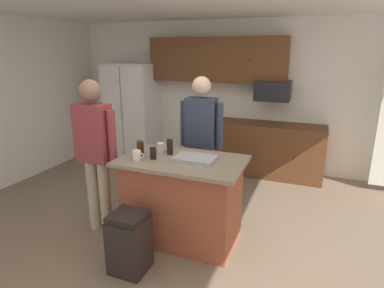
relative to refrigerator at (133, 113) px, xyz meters
The scene contains 16 objects.
floor 3.25m from the refrigerator, 49.98° to the right, with size 7.04×7.04×0.00m, color #7F6B56.
back_wall 2.08m from the refrigerator, 11.81° to the left, with size 6.40×0.10×2.60m, color white.
cabinet_run_upper 1.90m from the refrigerator, ahead, with size 2.40×0.38×0.75m.
cabinet_run_lower 2.65m from the refrigerator, ahead, with size 1.80×0.63×0.90m.
refrigerator is the anchor object (origin of this frame).
microwave_over_range 2.65m from the refrigerator, ahead, with size 0.56×0.40×0.32m, color black.
kitchen_island 3.07m from the refrigerator, 48.61° to the right, with size 1.34×0.83×0.96m.
person_guest_left 2.65m from the refrigerator, 67.53° to the right, with size 0.57×0.24×1.79m.
person_guest_right 2.47m from the refrigerator, 37.83° to the right, with size 0.57×0.23×1.78m.
mug_blue_stoneware 2.94m from the refrigerator, 57.53° to the right, with size 0.13×0.09×0.11m.
mug_ceramic_white 2.72m from the refrigerator, 51.65° to the right, with size 0.13×0.08×0.11m.
tumbler_amber 2.81m from the refrigerator, 56.64° to the right, with size 0.07×0.07×0.17m.
glass_stout_tall 2.94m from the refrigerator, 54.22° to the right, with size 0.07×0.07×0.13m.
glass_dark_ale 2.83m from the refrigerator, 50.04° to the right, with size 0.07×0.07×0.17m.
serving_tray 3.12m from the refrigerator, 46.35° to the right, with size 0.44×0.30×0.04m.
trash_bin 3.50m from the refrigerator, 59.52° to the right, with size 0.34×0.34×0.61m.
Camera 1 is at (1.31, -2.90, 2.09)m, focal length 30.20 mm.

